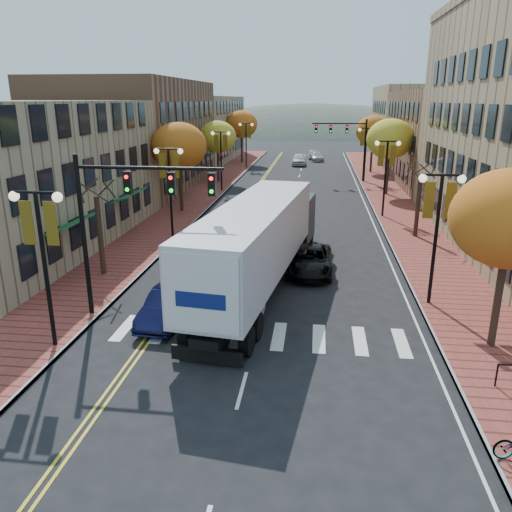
% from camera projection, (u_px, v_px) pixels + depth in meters
% --- Properties ---
extents(ground, '(200.00, 200.00, 0.00)m').
position_uv_depth(ground, '(250.00, 360.00, 18.20)').
color(ground, black).
rests_on(ground, ground).
extents(sidewalk_left, '(4.00, 85.00, 0.15)m').
position_uv_depth(sidewalk_left, '(204.00, 193.00, 49.99)').
color(sidewalk_left, brown).
rests_on(sidewalk_left, ground).
extents(sidewalk_right, '(4.00, 85.00, 0.15)m').
position_uv_depth(sidewalk_right, '(388.00, 197.00, 47.90)').
color(sidewalk_right, brown).
rests_on(sidewalk_right, ground).
extents(building_left_near, '(12.00, 22.00, 9.00)m').
position_uv_depth(building_left_near, '(8.00, 176.00, 31.13)').
color(building_left_near, '#9E8966').
rests_on(building_left_near, ground).
extents(building_left_mid, '(12.00, 24.00, 11.00)m').
position_uv_depth(building_left_mid, '(136.00, 135.00, 52.60)').
color(building_left_mid, brown).
rests_on(building_left_mid, ground).
extents(building_left_far, '(12.00, 26.00, 9.50)m').
position_uv_depth(building_left_far, '(193.00, 129.00, 76.49)').
color(building_left_far, '#9E8966').
rests_on(building_left_far, ground).
extents(building_right_mid, '(15.00, 24.00, 10.00)m').
position_uv_depth(building_right_mid, '(469.00, 138.00, 54.31)').
color(building_right_mid, brown).
rests_on(building_right_mid, ground).
extents(building_right_far, '(15.00, 20.00, 11.00)m').
position_uv_depth(building_right_far, '(428.00, 124.00, 74.99)').
color(building_right_far, '#9E8966').
rests_on(building_right_far, ground).
extents(tree_left_a, '(0.28, 0.28, 4.20)m').
position_uv_depth(tree_left_a, '(100.00, 236.00, 26.14)').
color(tree_left_a, '#382619').
rests_on(tree_left_a, sidewalk_left).
extents(tree_left_b, '(4.48, 4.48, 7.21)m').
position_uv_depth(tree_left_b, '(179.00, 146.00, 40.33)').
color(tree_left_b, '#382619').
rests_on(tree_left_b, sidewalk_left).
extents(tree_left_c, '(4.16, 4.16, 6.69)m').
position_uv_depth(tree_left_c, '(218.00, 137.00, 55.59)').
color(tree_left_c, '#382619').
rests_on(tree_left_c, sidewalk_left).
extents(tree_left_d, '(4.61, 4.61, 7.42)m').
position_uv_depth(tree_left_d, '(242.00, 124.00, 72.47)').
color(tree_left_d, '#382619').
rests_on(tree_left_d, sidewalk_left).
extents(tree_right_a, '(4.16, 4.16, 6.69)m').
position_uv_depth(tree_right_a, '(510.00, 219.00, 17.53)').
color(tree_right_a, '#382619').
rests_on(tree_right_a, sidewalk_right).
extents(tree_right_b, '(0.28, 0.28, 4.20)m').
position_uv_depth(tree_right_b, '(418.00, 206.00, 33.52)').
color(tree_right_b, '#382619').
rests_on(tree_right_b, sidewalk_right).
extents(tree_right_c, '(4.48, 4.48, 7.21)m').
position_uv_depth(tree_right_c, '(390.00, 139.00, 47.70)').
color(tree_right_c, '#382619').
rests_on(tree_right_c, sidewalk_right).
extents(tree_right_d, '(4.35, 4.35, 7.00)m').
position_uv_depth(tree_right_d, '(373.00, 131.00, 62.90)').
color(tree_right_d, '#382619').
rests_on(tree_right_d, sidewalk_right).
extents(lamp_left_a, '(1.96, 0.36, 6.05)m').
position_uv_depth(lamp_left_a, '(41.00, 240.00, 17.78)').
color(lamp_left_a, black).
rests_on(lamp_left_a, ground).
extents(lamp_left_b, '(1.96, 0.36, 6.05)m').
position_uv_depth(lamp_left_b, '(170.00, 175.00, 32.93)').
color(lamp_left_b, black).
rests_on(lamp_left_b, ground).
extents(lamp_left_c, '(1.96, 0.36, 6.05)m').
position_uv_depth(lamp_left_c, '(221.00, 149.00, 49.97)').
color(lamp_left_c, black).
rests_on(lamp_left_c, ground).
extents(lamp_left_d, '(1.96, 0.36, 6.05)m').
position_uv_depth(lamp_left_d, '(246.00, 137.00, 67.01)').
color(lamp_left_d, black).
rests_on(lamp_left_d, ground).
extents(lamp_right_a, '(1.96, 0.36, 6.05)m').
position_uv_depth(lamp_right_a, '(438.00, 214.00, 21.72)').
color(lamp_right_a, black).
rests_on(lamp_right_a, ground).
extents(lamp_right_b, '(1.96, 0.36, 6.05)m').
position_uv_depth(lamp_right_b, '(386.00, 164.00, 38.76)').
color(lamp_right_b, black).
rests_on(lamp_right_b, ground).
extents(lamp_right_c, '(1.96, 0.36, 6.05)m').
position_uv_depth(lamp_right_c, '(366.00, 144.00, 55.80)').
color(lamp_right_c, black).
rests_on(lamp_right_c, ground).
extents(traffic_mast_near, '(6.10, 0.35, 7.00)m').
position_uv_depth(traffic_mast_near, '(126.00, 207.00, 20.19)').
color(traffic_mast_near, black).
rests_on(traffic_mast_near, ground).
extents(traffic_mast_far, '(6.10, 0.34, 7.00)m').
position_uv_depth(traffic_mast_far, '(348.00, 138.00, 55.84)').
color(traffic_mast_far, black).
rests_on(traffic_mast_far, ground).
extents(semi_truck, '(5.09, 18.02, 4.45)m').
position_uv_depth(semi_truck, '(262.00, 236.00, 24.71)').
color(semi_truck, black).
rests_on(semi_truck, ground).
extents(navy_sedan, '(1.80, 4.35, 1.40)m').
position_uv_depth(navy_sedan, '(168.00, 306.00, 21.20)').
color(navy_sedan, black).
rests_on(navy_sedan, ground).
extents(black_suv, '(2.37, 5.11, 1.42)m').
position_uv_depth(black_suv, '(310.00, 260.00, 27.15)').
color(black_suv, black).
rests_on(black_suv, ground).
extents(car_far_white, '(2.05, 4.89, 1.65)m').
position_uv_depth(car_far_white, '(299.00, 159.00, 71.62)').
color(car_far_white, silver).
rests_on(car_far_white, ground).
extents(car_far_silver, '(2.42, 4.75, 1.32)m').
position_uv_depth(car_far_silver, '(317.00, 156.00, 76.74)').
color(car_far_silver, '#ADACB4').
rests_on(car_far_silver, ground).
extents(car_far_oncoming, '(1.81, 4.29, 1.38)m').
position_uv_depth(car_far_oncoming, '(313.00, 154.00, 79.30)').
color(car_far_oncoming, '#B1B0B8').
rests_on(car_far_oncoming, ground).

